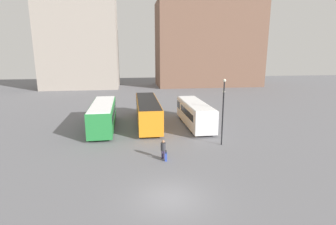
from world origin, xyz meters
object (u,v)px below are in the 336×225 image
object	(u,v)px
suitcase	(166,157)
lamp_post_1	(223,108)
bus_2	(195,113)
lamp_post_0	(223,107)
bus_1	(148,111)
bus_0	(103,115)
traveler	(163,148)

from	to	relation	value
suitcase	lamp_post_1	size ratio (longest dim) A/B	0.20
bus_2	lamp_post_0	size ratio (longest dim) A/B	1.57
suitcase	lamp_post_0	xyz separation A→B (m)	(5.86, 3.04, 3.36)
bus_2	lamp_post_0	world-z (taller)	lamp_post_0
bus_1	bus_0	bearing A→B (deg)	104.81
bus_1	suitcase	size ratio (longest dim) A/B	12.76
suitcase	traveler	bearing A→B (deg)	28.94
bus_0	lamp_post_0	bearing A→B (deg)	-123.14
bus_0	suitcase	bearing A→B (deg)	-151.19
bus_1	bus_2	world-z (taller)	bus_1
bus_2	bus_1	bearing A→B (deg)	73.16
bus_0	bus_2	distance (m)	10.94
traveler	suitcase	bearing A→B (deg)	-151.06
bus_1	suitcase	bearing A→B (deg)	-176.32
bus_0	lamp_post_0	world-z (taller)	lamp_post_0
bus_1	lamp_post_1	bearing A→B (deg)	-124.12
bus_2	traveler	size ratio (longest dim) A/B	6.13
bus_1	lamp_post_0	size ratio (longest dim) A/B	1.96
suitcase	bus_2	bearing A→B (deg)	-15.49
bus_1	lamp_post_0	distance (m)	11.21
traveler	lamp_post_0	bearing A→B (deg)	-56.77
bus_0	traveler	bearing A→B (deg)	-150.71
bus_2	suitcase	world-z (taller)	bus_2
bus_1	lamp_post_0	bearing A→B (deg)	-143.21
lamp_post_0	lamp_post_1	xyz separation A→B (m)	(1.28, 3.50, -0.82)
traveler	suitcase	xyz separation A→B (m)	(0.17, -0.49, -0.63)
bus_0	bus_1	xyz separation A→B (m)	(5.30, 1.36, 0.02)
bus_0	bus_2	xyz separation A→B (m)	(10.93, -0.31, -0.07)
bus_1	traveler	bearing A→B (deg)	-177.00
bus_0	traveler	world-z (taller)	bus_0
lamp_post_0	lamp_post_1	distance (m)	3.81
suitcase	bus_0	bearing A→B (deg)	39.84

